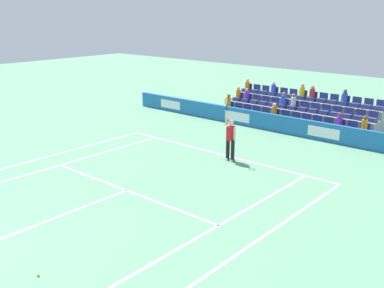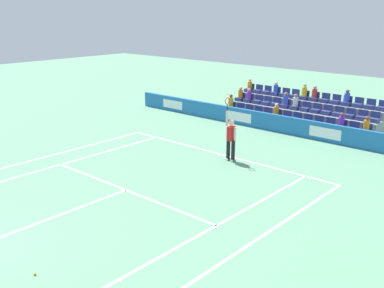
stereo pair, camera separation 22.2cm
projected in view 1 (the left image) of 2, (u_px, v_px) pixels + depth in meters
The scene contains 12 objects.
line_baseline at pixel (221, 154), 19.87m from camera, with size 10.97×0.10×0.01m, color white.
line_service at pixel (127, 190), 15.89m from camera, with size 8.23×0.10×0.01m, color white.
line_centre_service at pixel (46, 221), 13.57m from camera, with size 0.10×6.40×0.01m, color white.
line_singles_sideline_left at pixel (50, 168), 18.14m from camera, with size 0.10×11.89×0.01m, color white.
line_singles_sideline_right at pixel (209, 231), 12.98m from camera, with size 0.10×11.89×0.01m, color white.
line_doubles_sideline_left at pixel (32, 161), 18.99m from camera, with size 0.10×11.89×0.01m, color white.
line_doubles_sideline_right at pixel (248, 247), 12.13m from camera, with size 0.10×11.89×0.01m, color white.
line_centre_mark at pixel (219, 155), 19.80m from camera, with size 0.10×0.20×0.01m, color white.
sponsor_barrier at pixel (278, 124), 23.31m from camera, with size 20.36×0.22×0.91m.
tennis_player at pixel (230, 138), 18.78m from camera, with size 0.53×0.38×2.85m.
stadium_stand at pixel (299, 114), 24.97m from camera, with size 8.68×2.85×2.16m.
loose_tennis_ball at pixel (38, 275), 10.78m from camera, with size 0.07×0.07×0.07m, color #D1E533.
Camera 1 is at (-11.40, 3.23, 6.16)m, focal length 41.98 mm.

